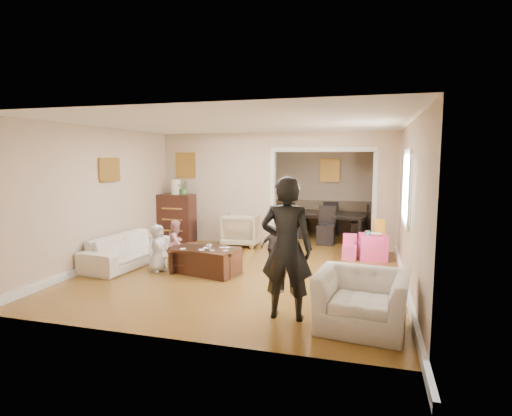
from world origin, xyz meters
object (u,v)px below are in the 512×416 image
(adult_person, at_px, (286,248))
(child_kneel_b, at_px, (177,243))
(coffee_table, at_px, (205,260))
(armchair_front, at_px, (362,301))
(play_table, at_px, (373,247))
(armchair_back, at_px, (241,230))
(child_kneel_a, at_px, (157,248))
(dresser, at_px, (177,218))
(sofa, at_px, (130,250))
(child_toddler, at_px, (273,247))
(coffee_cup, at_px, (209,247))
(dining_table, at_px, (329,226))
(table_lamp, at_px, (176,187))
(cyan_cup, at_px, (368,233))

(adult_person, height_order, child_kneel_b, adult_person)
(coffee_table, bearing_deg, armchair_front, -32.11)
(armchair_front, bearing_deg, play_table, 94.26)
(armchair_back, bearing_deg, coffee_table, 86.99)
(child_kneel_a, height_order, child_kneel_b, child_kneel_b)
(dresser, height_order, child_kneel_b, dresser)
(sofa, bearing_deg, child_kneel_a, -105.16)
(play_table, height_order, child_toddler, child_toddler)
(adult_person, bearing_deg, child_kneel_a, -29.30)
(dresser, relative_size, coffee_cup, 12.47)
(coffee_cup, distance_m, play_table, 3.34)
(dining_table, xyz_separation_m, adult_person, (0.00, -5.31, 0.58))
(armchair_front, xyz_separation_m, child_kneel_b, (-3.42, 2.01, 0.09))
(sofa, height_order, child_toddler, child_toddler)
(dining_table, relative_size, adult_person, 1.03)
(sofa, bearing_deg, coffee_cup, -90.44)
(coffee_table, height_order, adult_person, adult_person)
(armchair_front, xyz_separation_m, table_lamp, (-4.43, 4.04, 0.99))
(dresser, relative_size, cyan_cup, 14.44)
(armchair_back, xyz_separation_m, coffee_table, (0.07, -2.34, -0.15))
(child_kneel_b, height_order, child_toddler, child_kneel_b)
(armchair_front, height_order, dining_table, armchair_front)
(play_table, bearing_deg, child_kneel_a, -151.91)
(dresser, relative_size, dining_table, 0.62)
(child_kneel_a, distance_m, child_toddler, 2.10)
(coffee_cup, xyz_separation_m, play_table, (2.76, 1.88, -0.24))
(sofa, xyz_separation_m, table_lamp, (-0.10, 2.18, 1.05))
(dining_table, bearing_deg, child_kneel_b, -117.26)
(table_lamp, bearing_deg, dining_table, 20.88)
(cyan_cup, relative_size, child_toddler, 0.11)
(cyan_cup, relative_size, child_kneel_b, 0.09)
(coffee_table, distance_m, coffee_cup, 0.29)
(adult_person, bearing_deg, armchair_back, -64.73)
(child_kneel_b, bearing_deg, dresser, 20.33)
(coffee_table, relative_size, play_table, 2.27)
(sofa, distance_m, armchair_back, 2.68)
(dresser, relative_size, table_lamp, 3.21)
(sofa, xyz_separation_m, dining_table, (3.41, 3.52, 0.04))
(cyan_cup, relative_size, adult_person, 0.04)
(table_lamp, relative_size, child_toddler, 0.48)
(dining_table, xyz_separation_m, child_kneel_a, (-2.64, -3.82, 0.10))
(armchair_back, xyz_separation_m, armchair_front, (2.80, -4.05, -0.03))
(armchair_front, distance_m, child_kneel_b, 3.97)
(sofa, xyz_separation_m, dresser, (-0.10, 2.18, 0.29))
(sofa, distance_m, table_lamp, 2.42)
(dresser, height_order, dining_table, dresser)
(sofa, bearing_deg, armchair_back, -28.95)
(adult_person, xyz_separation_m, child_kneel_a, (-2.64, 1.49, -0.48))
(coffee_cup, xyz_separation_m, child_toddler, (0.95, 0.80, -0.11))
(child_kneel_a, bearing_deg, child_kneel_b, 5.46)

